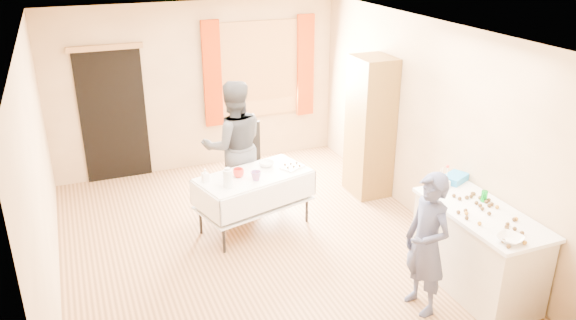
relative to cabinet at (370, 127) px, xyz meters
name	(u,v)px	position (x,y,z in m)	size (l,w,h in m)	color
floor	(258,247)	(-1.99, -0.86, -1.01)	(4.50, 5.50, 0.02)	#9E7047
ceiling	(252,30)	(-1.99, -0.86, 1.61)	(4.50, 5.50, 0.02)	white
wall_back	(198,87)	(-1.99, 1.90, 0.30)	(4.50, 0.02, 2.60)	tan
wall_front	(381,279)	(-1.99, -3.62, 0.30)	(4.50, 0.02, 2.60)	tan
wall_left	(39,178)	(-4.25, -0.86, 0.30)	(0.02, 5.50, 2.60)	tan
wall_right	(424,123)	(0.27, -0.86, 0.30)	(0.02, 5.50, 2.60)	tan
window_frame	(259,69)	(-0.99, 1.86, 0.50)	(1.32, 0.06, 1.52)	olive
window_pane	(260,69)	(-0.99, 1.84, 0.50)	(1.20, 0.02, 1.40)	white
curtain_left	(212,74)	(-1.77, 1.81, 0.50)	(0.28, 0.06, 1.65)	#982A04
curtain_right	(305,66)	(-0.21, 1.81, 0.50)	(0.28, 0.06, 1.65)	#982A04
doorway	(113,116)	(-3.29, 1.87, 0.00)	(0.95, 0.04, 2.00)	black
door_lintel	(105,48)	(-3.29, 1.84, 1.02)	(1.05, 0.06, 0.08)	olive
cabinet	(370,127)	(0.00, 0.00, 0.00)	(0.50, 0.60, 1.99)	brown
counter	(477,250)	(-0.10, -2.49, -0.54)	(0.70, 1.48, 0.91)	#BFB299
party_table	(254,196)	(-1.87, -0.41, -0.55)	(1.56, 1.07, 0.75)	black
chair	(246,177)	(-1.70, 0.47, -0.67)	(0.55, 0.55, 1.08)	black
girl	(427,244)	(-0.83, -2.60, -0.25)	(0.40, 0.57, 1.48)	#272B48
woman	(234,146)	(-1.91, 0.27, -0.10)	(0.92, 0.74, 1.79)	black
soda_can	(484,196)	(0.06, -2.32, -0.03)	(0.07, 0.07, 0.12)	#049C1E
mixing_bowl	(510,239)	(-0.27, -3.07, -0.06)	(0.30, 0.30, 0.06)	white
foam_block	(442,184)	(-0.14, -1.86, -0.05)	(0.15, 0.10, 0.08)	white
blue_basket	(455,178)	(0.09, -1.79, -0.05)	(0.30, 0.20, 0.08)	#1C7AC4
pitcher	(228,179)	(-2.26, -0.64, -0.14)	(0.11, 0.11, 0.22)	silver
cup_red	(239,173)	(-2.06, -0.40, -0.19)	(0.18, 0.18, 0.11)	red
cup_rainbow	(256,176)	(-1.89, -0.58, -0.19)	(0.17, 0.17, 0.12)	red
small_bowl	(267,164)	(-1.63, -0.22, -0.22)	(0.21, 0.21, 0.06)	white
pastry_tray	(292,167)	(-1.34, -0.39, -0.24)	(0.28, 0.20, 0.02)	white
bottle	(205,175)	(-2.47, -0.39, -0.16)	(0.09, 0.09, 0.17)	white
cake_balls	(485,211)	(-0.11, -2.54, -0.07)	(0.52, 1.14, 0.04)	#3F2314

